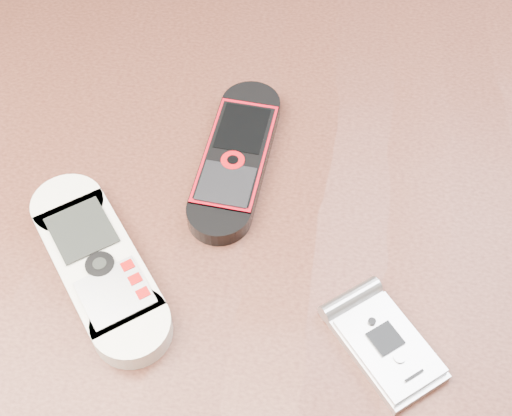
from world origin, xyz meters
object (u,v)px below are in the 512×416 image
at_px(table, 251,279).
at_px(nokia_white, 98,264).
at_px(nokia_black_red, 236,157).
at_px(motorola_razr, 386,345).

relative_size(table, nokia_white, 6.67).
bearing_deg(nokia_black_red, table, -65.05).
bearing_deg(table, motorola_razr, -43.47).
bearing_deg(nokia_white, motorola_razr, -47.43).
xyz_separation_m(table, nokia_white, (-0.11, -0.07, 0.12)).
bearing_deg(motorola_razr, nokia_black_red, 91.05).
distance_m(nokia_black_red, motorola_razr, 0.21).
relative_size(table, nokia_black_red, 6.96).
relative_size(nokia_white, nokia_black_red, 1.04).
bearing_deg(motorola_razr, nokia_white, 131.40).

